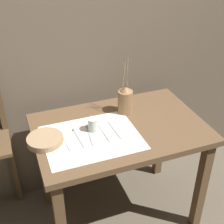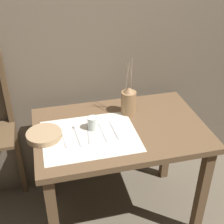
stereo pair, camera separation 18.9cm
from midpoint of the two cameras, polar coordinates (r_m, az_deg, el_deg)
name	(u,v)px [view 2 (the right image)]	position (r m, az deg, el deg)	size (l,w,h in m)	color
ground_plane	(119,212)	(2.50, 3.50, -17.83)	(12.00, 12.00, 0.00)	brown
stone_wall_back	(103,40)	(2.18, 0.91, 13.03)	(7.00, 0.06, 2.40)	brown
wooden_table	(120,142)	(2.04, 4.10, -5.67)	(1.08, 0.71, 0.79)	brown
linen_cloth	(90,136)	(1.88, -1.19, -4.52)	(0.57, 0.45, 0.00)	beige
pitcher_with_flowers	(129,101)	(2.07, 5.68, 1.93)	(0.10, 0.10, 0.38)	olive
wooden_bowl	(44,135)	(1.89, -9.54, -4.33)	(0.21, 0.21, 0.04)	#9E7F5B
glass_tumbler_near	(93,123)	(1.92, -0.73, -2.17)	(0.07, 0.07, 0.08)	#B7C1BC
knife_center	(64,138)	(1.87, -5.94, -4.79)	(0.02, 0.20, 0.00)	#A8A8AD
spoon_inner	(76,131)	(1.92, -3.88, -3.54)	(0.03, 0.21, 0.02)	#A8A8AD
spoon_outer	(88,128)	(1.94, -1.61, -3.11)	(0.04, 0.21, 0.02)	#A8A8AD
fork_inner	(103,132)	(1.91, 1.15, -3.79)	(0.02, 0.20, 0.00)	#A8A8AD
fork_outer	(114,130)	(1.93, 3.24, -3.44)	(0.02, 0.20, 0.00)	#A8A8AD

